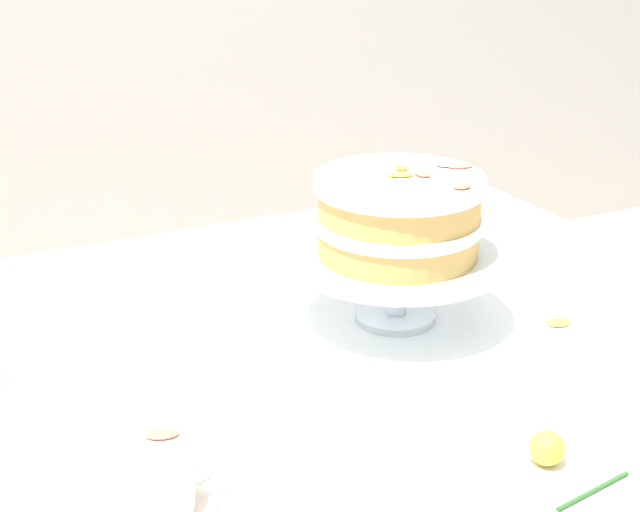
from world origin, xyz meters
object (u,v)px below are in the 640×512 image
dining_table (275,423)px  cake_stand (397,266)px  teacup (158,495)px  layer_cake (399,215)px  fallen_rose (549,450)px

dining_table → cake_stand: (0.20, 0.03, 0.17)m
teacup → layer_cake: bearing=32.3°
dining_table → teacup: size_ratio=12.08×
dining_table → cake_stand: cake_stand is taller
cake_stand → teacup: cake_stand is taller
dining_table → fallen_rose: (0.16, -0.34, 0.11)m
cake_stand → teacup: 0.50m
dining_table → cake_stand: 0.26m
dining_table → layer_cake: 0.32m
layer_cake → teacup: (-0.42, -0.27, -0.13)m
layer_cake → teacup: 0.51m
cake_stand → dining_table: bearing=-171.1°
dining_table → layer_cake: bearing=8.8°
dining_table → teacup: teacup is taller
dining_table → cake_stand: size_ratio=4.83×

